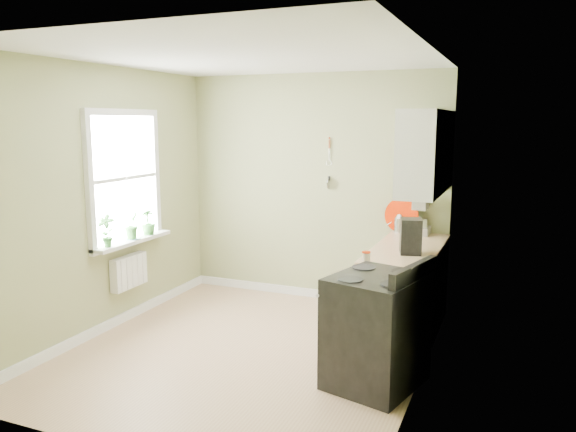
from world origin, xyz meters
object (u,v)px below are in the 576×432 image
at_px(stove, 376,330).
at_px(kettle, 399,223).
at_px(stand_mixer, 421,217).
at_px(coffee_maker, 410,237).

height_order(stove, kettle, kettle).
height_order(stove, stand_mixer, stand_mixer).
bearing_deg(stand_mixer, kettle, -174.70).
bearing_deg(stove, coffee_maker, 84.66).
bearing_deg(coffee_maker, kettle, 107.05).
relative_size(stand_mixer, coffee_maker, 1.29).
height_order(stove, coffee_maker, coffee_maker).
xyz_separation_m(stand_mixer, kettle, (-0.23, -0.02, -0.08)).
bearing_deg(stove, kettle, 96.54).
xyz_separation_m(stove, kettle, (-0.22, 1.91, 0.55)).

